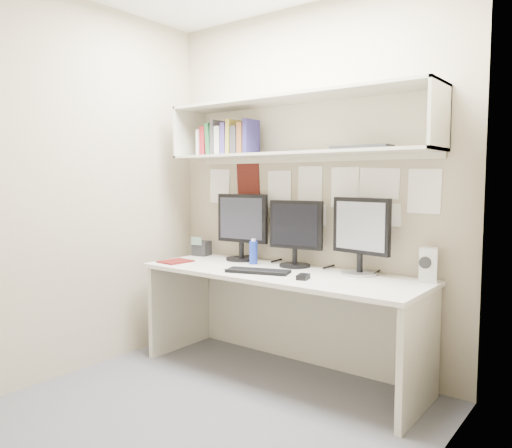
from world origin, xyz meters
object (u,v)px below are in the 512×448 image
Objects in this scene: keyboard at (258,271)px; maroon_notebook at (176,261)px; desk at (280,323)px; desk_phone at (201,248)px; monitor_left at (242,225)px; monitor_center at (296,231)px; speaker at (428,265)px; monitor_right at (361,233)px.

maroon_notebook is (-0.76, -0.03, -0.00)m from keyboard.
desk_phone is (-0.93, 0.20, 0.43)m from desk.
keyboard is 1.89× the size of maroon_notebook.
monitor_left reaches higher than monitor_center.
monitor_left is 2.29× the size of maroon_notebook.
speaker reaches higher than maroon_notebook.
speaker is (0.92, 0.25, 0.47)m from desk.
desk is 8.93× the size of maroon_notebook.
desk is 3.91× the size of monitor_left.
maroon_notebook is at bearing -168.51° from desk.
keyboard is at bearing -176.03° from speaker.
keyboard is 2.67× the size of desk_phone.
desk is 4.73× the size of keyboard.
keyboard is 0.90m from desk_phone.
desk is 12.64× the size of desk_phone.
desk_phone reaches higher than maroon_notebook.
desk is 1.04m from desk_phone.
monitor_center is at bearing 164.66° from speaker.
monitor_center is at bearing -169.15° from monitor_right.
monitor_left reaches higher than speaker.
monitor_left is 1.21× the size of keyboard.
maroon_notebook is 1.42× the size of desk_phone.
monitor_right is at bearing 21.47° from maroon_notebook.
monitor_center is 0.95m from speaker.
monitor_right is 1.41m from maroon_notebook.
maroon_notebook is 0.38m from desk_phone.
monitor_right is 2.42× the size of speaker.
desk is 0.66m from monitor_center.
desk_phone is at bearing 167.98° from desk.
desk is at bearing 40.32° from keyboard.
monitor_center is at bearing 95.34° from desk.
monitor_center is (0.49, 0.00, -0.02)m from monitor_left.
speaker is at bearing -8.82° from desk_phone.
desk_phone is at bearing -168.24° from monitor_right.
maroon_notebook is at bearing 164.87° from keyboard.
maroon_notebook is (-0.85, -0.17, 0.37)m from desk.
keyboard is at bearing -45.06° from monitor_left.
desk_phone is (-0.08, 0.37, 0.06)m from maroon_notebook.
keyboard is at bearing -107.09° from monitor_center.
desk is 3.96× the size of monitor_right.
desk_phone is (-1.41, -0.02, -0.21)m from monitor_right.
monitor_right is (0.48, 0.22, 0.64)m from desk.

